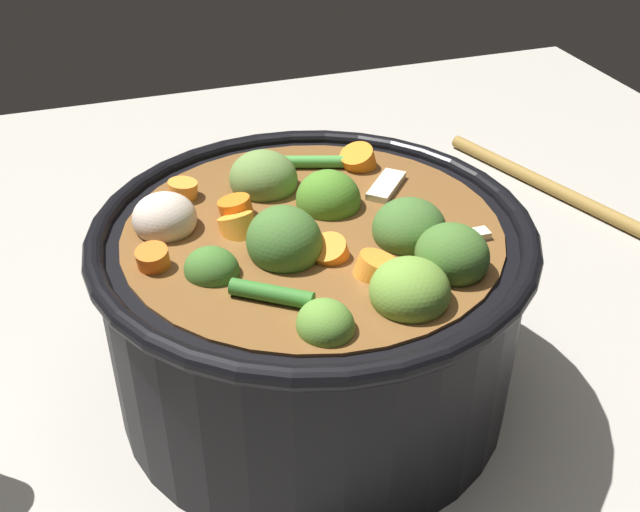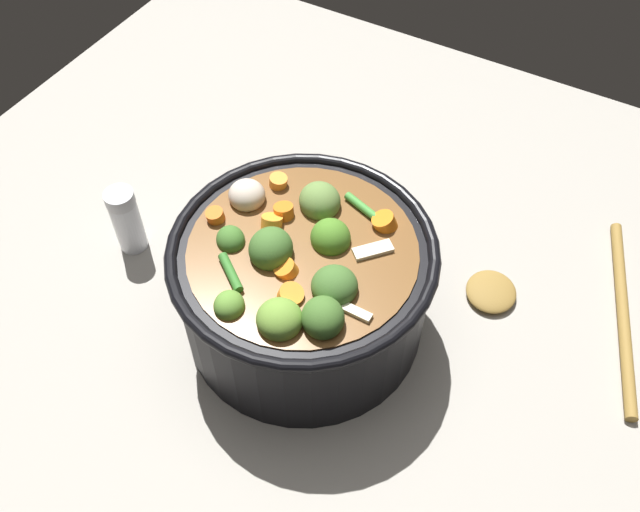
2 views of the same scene
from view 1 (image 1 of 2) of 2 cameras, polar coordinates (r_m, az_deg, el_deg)
The scene contains 3 objects.
ground_plane at distance 0.54m, azimuth -0.47°, elevation -9.50°, with size 1.10×1.10×0.00m, color #9E998E.
cooking_pot at distance 0.49m, azimuth -0.49°, elevation -3.57°, with size 0.27×0.27×0.15m.
wooden_spoon at distance 0.73m, azimuth 12.99°, elevation 3.20°, with size 0.22×0.25×0.01m.
Camera 1 is at (0.12, 0.37, 0.37)m, focal length 43.35 mm.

